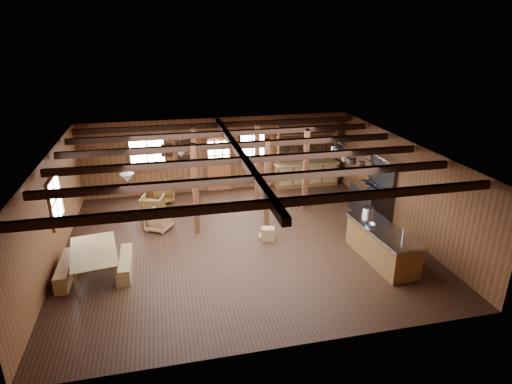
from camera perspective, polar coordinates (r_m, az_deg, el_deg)
room at (r=12.04m, az=-2.02°, el=-0.85°), size 10.04×9.04×2.84m
ceiling_joists at (r=11.79m, az=-2.26°, el=5.24°), size 9.80×8.82×0.18m
timber_posts at (r=14.05m, az=-1.53°, el=2.44°), size 3.95×2.35×2.80m
back_door at (r=16.35m, az=-4.93°, el=3.19°), size 1.02×0.08×2.15m
window_back_left at (r=16.04m, az=-14.28°, el=4.93°), size 1.32×0.06×1.32m
window_back_right at (r=16.37m, az=-0.48°, el=5.92°), size 1.02×0.06×1.32m
window_left at (r=12.60m, az=-25.23°, el=-0.96°), size 0.14×1.24×1.32m
notice_boards at (r=16.02m, az=-10.35°, el=5.38°), size 1.08×0.03×0.90m
back_counter at (r=16.98m, az=6.66°, el=2.82°), size 2.55×0.60×2.45m
pendant_lamps at (r=12.52m, az=-13.13°, el=3.61°), size 1.86×2.36×0.66m
pot_rack at (r=12.99m, az=12.31°, el=4.53°), size 0.44×3.00×0.42m
kitchen_island at (r=12.01m, az=16.43°, el=-6.68°), size 1.06×2.56×1.20m
step_stool at (r=12.70m, az=1.58°, el=-5.60°), size 0.50×0.41×0.39m
commercial_range at (r=14.71m, az=15.29°, el=-0.50°), size 0.87×1.69×2.09m
dining_table at (r=11.68m, az=-20.45°, el=-8.79°), size 1.36×2.09×0.68m
bench_wall at (r=11.89m, az=-23.99°, el=-9.49°), size 0.30×1.60×0.44m
bench_aisle at (r=11.66m, az=-16.96°, el=-9.16°), size 0.28×1.50×0.41m
armchair_a at (r=15.67m, az=-12.67°, el=-0.11°), size 1.00×1.01×0.72m
armchair_b at (r=14.73m, az=-13.61°, el=-1.72°), size 0.87×0.89×0.66m
armchair_c at (r=13.60m, az=-12.79°, el=-3.68°), size 0.94×0.95×0.63m
counter_pot at (r=12.59m, az=14.73°, el=-2.37°), size 0.31×0.31×0.18m
bowl at (r=11.84m, az=14.91°, el=-4.25°), size 0.32×0.32×0.07m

